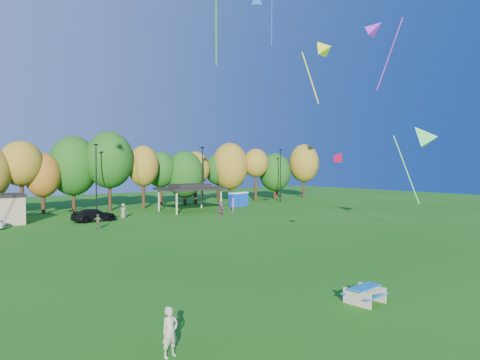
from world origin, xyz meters
TOP-DOWN VIEW (x-y plane):
  - ground at (0.00, 0.00)m, footprint 160.00×160.00m
  - tree_line at (-1.03, 45.51)m, footprint 93.57×10.55m
  - lamp_posts at (2.00, 40.00)m, footprint 64.50×0.25m
  - pavilion at (14.00, 37.00)m, footprint 8.20×6.20m
  - porta_potties at (23.60, 38.34)m, footprint 3.75×1.93m
  - picnic_table at (-0.17, -2.08)m, footprint 1.88×1.59m
  - kite_flyer at (-10.02, -1.53)m, footprint 0.66×0.48m
  - car_d at (-0.32, 34.19)m, footprint 5.17×2.46m
  - far_person_1 at (13.85, 29.33)m, footprint 1.16×1.72m
  - far_person_3 at (-2.04, 28.09)m, footprint 0.95×0.82m
  - far_person_4 at (18.70, 33.36)m, footprint 0.55×0.73m
  - far_person_5 at (3.50, 35.03)m, footprint 1.03×0.86m
  - kite_0 at (20.35, 6.79)m, footprint 3.05×4.81m
  - kite_1 at (7.01, 5.30)m, footprint 0.95×1.21m
  - kite_3 at (10.62, 10.26)m, footprint 1.76×3.44m
  - kite_12 at (25.82, 15.56)m, footprint 2.54×5.16m

SIDE VIEW (x-z plane):
  - ground at x=0.00m, z-range 0.00..0.00m
  - picnic_table at x=-0.17m, z-range 0.06..0.83m
  - car_d at x=-0.32m, z-range 0.00..1.45m
  - far_person_3 at x=-2.04m, z-range 0.00..1.53m
  - kite_flyer at x=-10.02m, z-range 0.00..1.68m
  - far_person_1 at x=13.85m, z-range 0.00..1.78m
  - far_person_5 at x=3.50m, z-range 0.00..1.80m
  - far_person_4 at x=18.70m, z-range 0.00..1.82m
  - porta_potties at x=23.60m, z-range 0.01..2.19m
  - pavilion at x=14.00m, z-range 1.34..5.11m
  - lamp_posts at x=2.00m, z-range 0.36..9.45m
  - tree_line at x=-1.03m, z-range 0.34..11.49m
  - kite_1 at x=7.01m, z-range 6.44..7.57m
  - kite_0 at x=20.35m, z-range 5.19..13.03m
  - kite_3 at x=10.62m, z-range 13.42..18.97m
  - kite_12 at x=25.82m, z-range 17.76..26.42m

